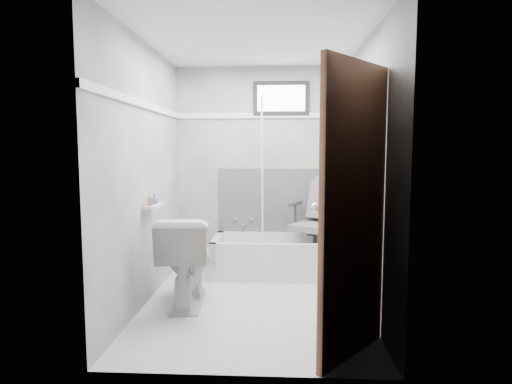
# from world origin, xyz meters

# --- Properties ---
(floor) EXTENTS (2.60, 2.60, 0.00)m
(floor) POSITION_xyz_m (0.00, 0.00, 0.00)
(floor) COLOR white
(floor) RESTS_ON ground
(ceiling) EXTENTS (2.60, 2.60, 0.00)m
(ceiling) POSITION_xyz_m (0.00, 0.00, 2.40)
(ceiling) COLOR silver
(ceiling) RESTS_ON floor
(wall_back) EXTENTS (2.00, 0.02, 2.40)m
(wall_back) POSITION_xyz_m (0.00, 1.30, 1.20)
(wall_back) COLOR slate
(wall_back) RESTS_ON floor
(wall_front) EXTENTS (2.00, 0.02, 2.40)m
(wall_front) POSITION_xyz_m (0.00, -1.30, 1.20)
(wall_front) COLOR slate
(wall_front) RESTS_ON floor
(wall_left) EXTENTS (0.02, 2.60, 2.40)m
(wall_left) POSITION_xyz_m (-1.00, 0.00, 1.20)
(wall_left) COLOR slate
(wall_left) RESTS_ON floor
(wall_right) EXTENTS (0.02, 2.60, 2.40)m
(wall_right) POSITION_xyz_m (1.00, 0.00, 1.20)
(wall_right) COLOR slate
(wall_right) RESTS_ON floor
(bathtub) EXTENTS (1.50, 0.70, 0.42)m
(bathtub) POSITION_xyz_m (0.23, 0.93, 0.21)
(bathtub) COLOR silver
(bathtub) RESTS_ON floor
(office_chair) EXTENTS (0.77, 0.77, 0.99)m
(office_chair) POSITION_xyz_m (0.64, 0.98, 0.62)
(office_chair) COLOR slate
(office_chair) RESTS_ON bathtub
(toilet) EXTENTS (0.52, 0.86, 0.81)m
(toilet) POSITION_xyz_m (-0.62, -0.05, 0.41)
(toilet) COLOR silver
(toilet) RESTS_ON floor
(door) EXTENTS (0.78, 0.78, 2.00)m
(door) POSITION_xyz_m (0.98, -1.28, 1.00)
(door) COLOR brown
(door) RESTS_ON floor
(window) EXTENTS (0.66, 0.04, 0.40)m
(window) POSITION_xyz_m (0.25, 1.29, 2.02)
(window) COLOR black
(window) RESTS_ON wall_back
(backerboard) EXTENTS (1.50, 0.02, 0.78)m
(backerboard) POSITION_xyz_m (0.25, 1.29, 0.80)
(backerboard) COLOR #4C4C4F
(backerboard) RESTS_ON wall_back
(trim_back) EXTENTS (2.00, 0.02, 0.06)m
(trim_back) POSITION_xyz_m (0.00, 1.29, 1.82)
(trim_back) COLOR white
(trim_back) RESTS_ON wall_back
(trim_left) EXTENTS (0.02, 2.60, 0.06)m
(trim_left) POSITION_xyz_m (-0.99, 0.00, 1.82)
(trim_left) COLOR white
(trim_left) RESTS_ON wall_left
(pole) EXTENTS (0.02, 0.45, 1.91)m
(pole) POSITION_xyz_m (0.04, 1.06, 1.05)
(pole) COLOR white
(pole) RESTS_ON bathtub
(shelf) EXTENTS (0.10, 0.32, 0.02)m
(shelf) POSITION_xyz_m (-0.93, 0.01, 0.90)
(shelf) COLOR silver
(shelf) RESTS_ON wall_left
(soap_bottle_a) EXTENTS (0.06, 0.06, 0.10)m
(soap_bottle_a) POSITION_xyz_m (-0.94, -0.07, 0.97)
(soap_bottle_a) COLOR #9A744D
(soap_bottle_a) RESTS_ON shelf
(soap_bottle_b) EXTENTS (0.11, 0.11, 0.10)m
(soap_bottle_b) POSITION_xyz_m (-0.94, 0.07, 0.96)
(soap_bottle_b) COLOR #455F80
(soap_bottle_b) RESTS_ON shelf
(faucet) EXTENTS (0.26, 0.10, 0.16)m
(faucet) POSITION_xyz_m (-0.20, 1.27, 0.55)
(faucet) COLOR silver
(faucet) RESTS_ON wall_back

